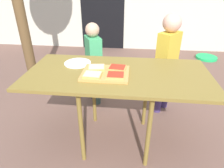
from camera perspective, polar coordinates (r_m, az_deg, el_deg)
The scene contains 11 objects.
ground_plane at distance 1.99m, azimuth 1.40°, elevation -15.76°, with size 16.00×16.00×0.00m, color brown.
dining_table at distance 1.60m, azimuth 1.67°, elevation 1.53°, with size 1.47×0.70×0.72m.
cutting_board at distance 1.54m, azimuth -1.93°, elevation 3.14°, with size 0.36×0.29×0.02m, color #D4954E.
pizza_slice_near_right at distance 1.46m, azimuth 1.05°, elevation 2.57°, with size 0.14×0.12×0.02m.
pizza_slice_far_left at distance 1.60m, azimuth -4.53°, elevation 4.83°, with size 0.15×0.13×0.02m.
pizza_slice_far_right at distance 1.59m, azimuth 1.56°, elevation 4.77°, with size 0.15×0.13×0.02m.
pizza_slice_near_left at distance 1.48m, azimuth -5.72°, elevation 2.72°, with size 0.14×0.12×0.02m.
plate_white_left at distance 1.77m, azimuth -9.97°, elevation 6.02°, with size 0.23×0.23×0.01m, color white.
child_left at distance 2.29m, azimuth -5.33°, elevation 6.91°, with size 0.23×0.28×0.97m.
child_right at distance 2.16m, azimuth 15.70°, elevation 7.22°, with size 0.26×0.27×1.10m.
garden_hose_coil at distance 4.25m, azimuth 25.75°, elevation 6.96°, with size 0.39×0.39×0.04m, color #20C15E.
Camera 1 is at (0.11, -1.42, 1.39)m, focal length 31.43 mm.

